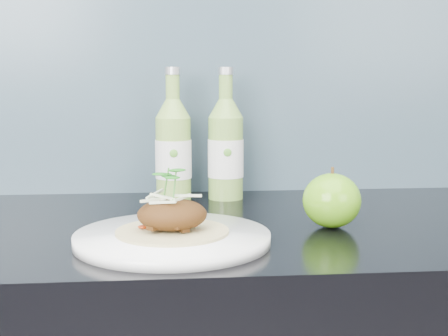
{
  "coord_description": "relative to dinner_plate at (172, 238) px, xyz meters",
  "views": [
    {
      "loc": [
        -0.13,
        0.69,
        1.13
      ],
      "look_at": [
        -0.04,
        1.62,
        1.0
      ],
      "focal_mm": 50.0,
      "sensor_mm": 36.0,
      "label": 1
    }
  ],
  "objects": [
    {
      "name": "green_apple",
      "position": [
        0.25,
        0.08,
        0.04
      ],
      "size": [
        0.11,
        0.11,
        0.1
      ],
      "rotation": [
        0.0,
        0.0,
        0.16
      ],
      "color": "#59900F",
      "rests_on": "kitchen_counter"
    },
    {
      "name": "cider_bottle_left",
      "position": [
        0.01,
        0.33,
        0.09
      ],
      "size": [
        0.09,
        0.09,
        0.26
      ],
      "rotation": [
        0.0,
        0.0,
        0.28
      ],
      "color": "#84B149",
      "rests_on": "kitchen_counter"
    },
    {
      "name": "subway_backsplash",
      "position": [
        0.12,
        0.43,
        0.34
      ],
      "size": [
        4.0,
        0.02,
        0.7
      ],
      "primitive_type": "cube",
      "color": "#7097B0",
      "rests_on": "kitchen_counter"
    },
    {
      "name": "cider_bottle_right",
      "position": [
        0.11,
        0.34,
        0.09
      ],
      "size": [
        0.09,
        0.09,
        0.26
      ],
      "rotation": [
        0.0,
        0.0,
        0.37
      ],
      "color": "#7DAB47",
      "rests_on": "kitchen_counter"
    },
    {
      "name": "pork_taco",
      "position": [
        0.0,
        0.0,
        0.04
      ],
      "size": [
        0.16,
        0.16,
        0.1
      ],
      "color": "tan",
      "rests_on": "dinner_plate"
    },
    {
      "name": "dinner_plate",
      "position": [
        0.0,
        0.0,
        0.0
      ],
      "size": [
        0.28,
        0.28,
        0.02
      ],
      "color": "white",
      "rests_on": "kitchen_counter"
    }
  ]
}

